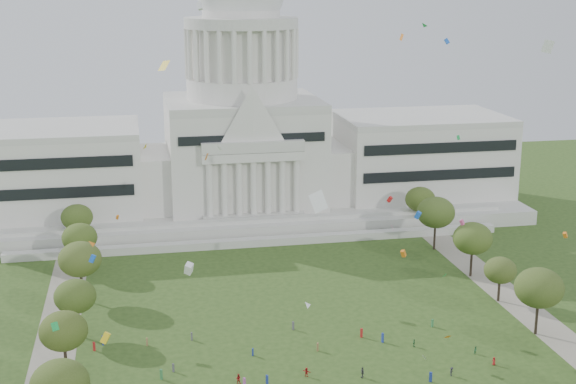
% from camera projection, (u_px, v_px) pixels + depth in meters
% --- Properties ---
extents(capitol, '(160.00, 64.50, 91.30)m').
position_uv_depth(capitol, '(243.00, 140.00, 234.81)').
color(capitol, beige).
rests_on(capitol, ground).
extents(path_left, '(8.00, 160.00, 0.04)m').
position_uv_depth(path_left, '(56.00, 346.00, 152.17)').
color(path_left, gray).
rests_on(path_left, ground).
extents(path_right, '(8.00, 160.00, 0.04)m').
position_uv_depth(path_right, '(523.00, 308.00, 170.02)').
color(path_right, gray).
rests_on(path_right, ground).
extents(row_tree_l_1, '(8.86, 8.86, 12.59)m').
position_uv_depth(row_tree_l_1, '(60.00, 384.00, 119.35)').
color(row_tree_l_1, black).
rests_on(row_tree_l_1, ground).
extents(row_tree_l_2, '(8.42, 8.42, 11.97)m').
position_uv_depth(row_tree_l_2, '(63.00, 331.00, 138.52)').
color(row_tree_l_2, black).
rests_on(row_tree_l_2, ground).
extents(row_tree_r_2, '(9.55, 9.55, 13.58)m').
position_uv_depth(row_tree_r_2, '(539.00, 288.00, 154.94)').
color(row_tree_r_2, black).
rests_on(row_tree_r_2, ground).
extents(row_tree_l_3, '(8.12, 8.12, 11.55)m').
position_uv_depth(row_tree_l_3, '(75.00, 296.00, 154.55)').
color(row_tree_l_3, black).
rests_on(row_tree_l_3, ground).
extents(row_tree_r_3, '(7.01, 7.01, 9.98)m').
position_uv_depth(row_tree_r_3, '(500.00, 270.00, 171.82)').
color(row_tree_r_3, black).
rests_on(row_tree_r_3, ground).
extents(row_tree_l_4, '(9.29, 9.29, 13.21)m').
position_uv_depth(row_tree_l_4, '(80.00, 259.00, 171.81)').
color(row_tree_l_4, black).
rests_on(row_tree_l_4, ground).
extents(row_tree_r_4, '(9.19, 9.19, 13.06)m').
position_uv_depth(row_tree_r_4, '(473.00, 238.00, 186.09)').
color(row_tree_r_4, black).
rests_on(row_tree_r_4, ground).
extents(row_tree_l_5, '(8.33, 8.33, 11.85)m').
position_uv_depth(row_tree_l_5, '(80.00, 238.00, 189.50)').
color(row_tree_l_5, black).
rests_on(row_tree_l_5, ground).
extents(row_tree_r_5, '(9.82, 9.82, 13.96)m').
position_uv_depth(row_tree_r_5, '(436.00, 212.00, 204.83)').
color(row_tree_r_5, black).
rests_on(row_tree_r_5, ground).
extents(row_tree_l_6, '(8.19, 8.19, 11.64)m').
position_uv_depth(row_tree_l_6, '(77.00, 217.00, 206.44)').
color(row_tree_l_6, black).
rests_on(row_tree_l_6, ground).
extents(row_tree_r_6, '(8.42, 8.42, 11.97)m').
position_uv_depth(row_tree_r_6, '(420.00, 199.00, 222.67)').
color(row_tree_r_6, black).
rests_on(row_tree_r_6, ground).
extents(person_0, '(0.76, 0.89, 1.54)m').
position_uv_depth(person_0, '(494.00, 361.00, 144.43)').
color(person_0, '#B21E1E').
rests_on(person_0, ground).
extents(person_2, '(0.88, 0.77, 1.55)m').
position_uv_depth(person_2, '(476.00, 350.00, 148.68)').
color(person_2, '#33723F').
rests_on(person_2, ground).
extents(person_4, '(0.81, 1.25, 1.99)m').
position_uv_depth(person_4, '(362.00, 372.00, 139.76)').
color(person_4, '#4C4C51').
rests_on(person_4, ground).
extents(person_5, '(1.58, 1.47, 1.67)m').
position_uv_depth(person_5, '(306.00, 372.00, 140.21)').
color(person_5, '#B21E1E').
rests_on(person_5, ground).
extents(person_8, '(1.02, 0.77, 1.86)m').
position_uv_depth(person_8, '(238.00, 379.00, 137.68)').
color(person_8, '#B21E1E').
rests_on(person_8, ground).
extents(person_9, '(1.16, 1.14, 1.66)m').
position_uv_depth(person_9, '(452.00, 372.00, 140.36)').
color(person_9, '#26262B').
rests_on(person_9, ground).
extents(person_10, '(0.79, 1.03, 1.56)m').
position_uv_depth(person_10, '(414.00, 343.00, 151.66)').
color(person_10, '#33723F').
rests_on(person_10, ground).
extents(distant_crowd, '(67.97, 34.13, 1.94)m').
position_uv_depth(distant_crowd, '(250.00, 369.00, 141.22)').
color(distant_crowd, '#994C8C').
rests_on(distant_crowd, ground).
extents(kite_swarm, '(86.42, 102.51, 59.99)m').
position_uv_depth(kite_swarm, '(339.00, 208.00, 131.34)').
color(kite_swarm, green).
rests_on(kite_swarm, ground).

